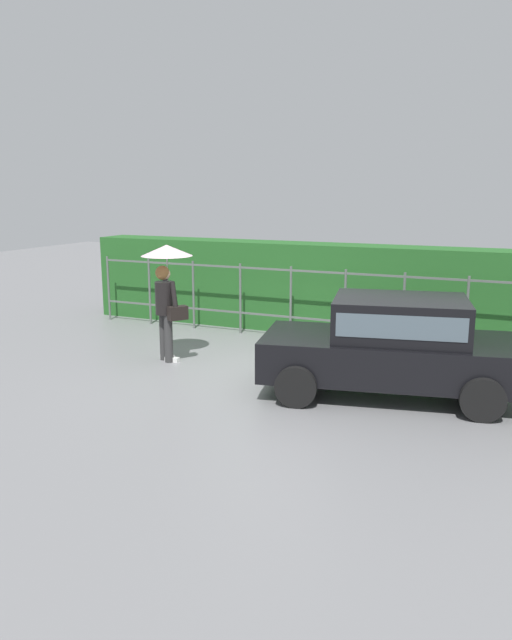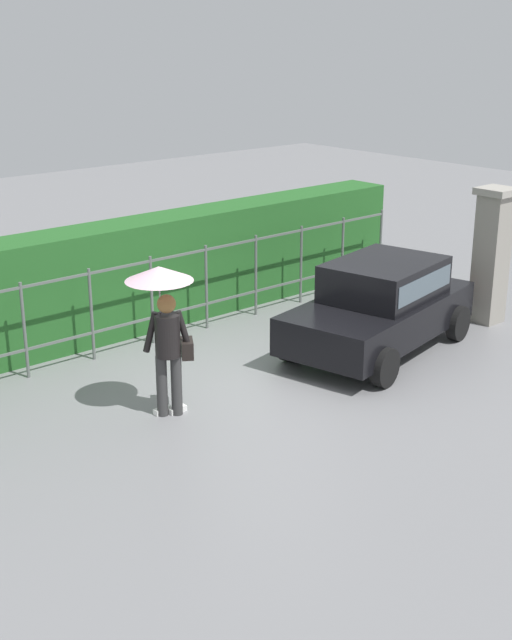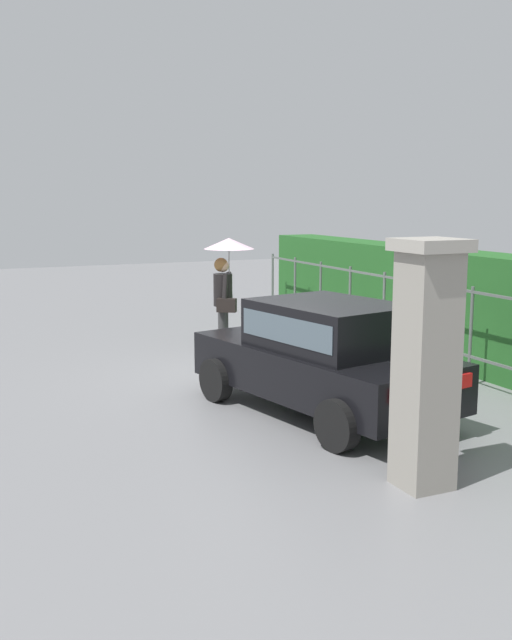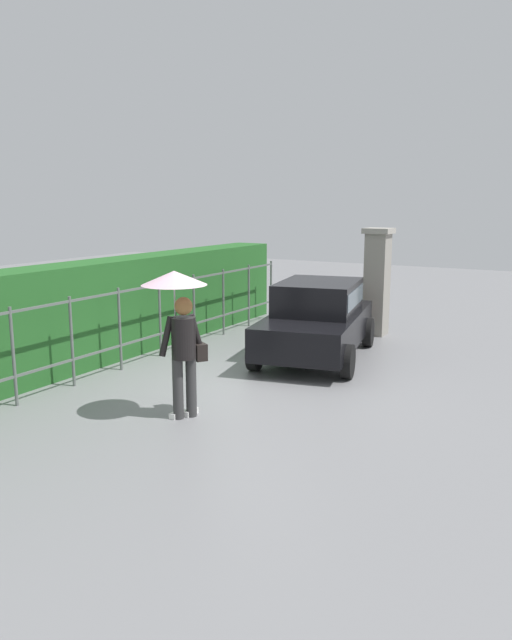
% 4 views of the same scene
% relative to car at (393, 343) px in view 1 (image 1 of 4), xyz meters
% --- Properties ---
extents(ground_plane, '(40.00, 40.00, 0.00)m').
position_rel_car_xyz_m(ground_plane, '(-2.10, 0.15, -0.80)').
color(ground_plane, slate).
extents(car, '(3.96, 2.44, 1.48)m').
position_rel_car_xyz_m(car, '(0.00, 0.00, 0.00)').
color(car, black).
rests_on(car, ground).
extents(pedestrian, '(0.91, 0.90, 2.07)m').
position_rel_car_xyz_m(pedestrian, '(-4.06, 0.26, 0.69)').
color(pedestrian, '#333333').
rests_on(pedestrian, ground).
extents(fence_section, '(10.33, 0.05, 1.50)m').
position_rel_car_xyz_m(fence_section, '(-2.06, 2.68, 0.02)').
color(fence_section, '#59605B').
rests_on(fence_section, ground).
extents(hedge_row, '(11.28, 0.90, 1.90)m').
position_rel_car_xyz_m(hedge_row, '(-2.06, 3.53, 0.15)').
color(hedge_row, '#235B23').
rests_on(hedge_row, ground).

